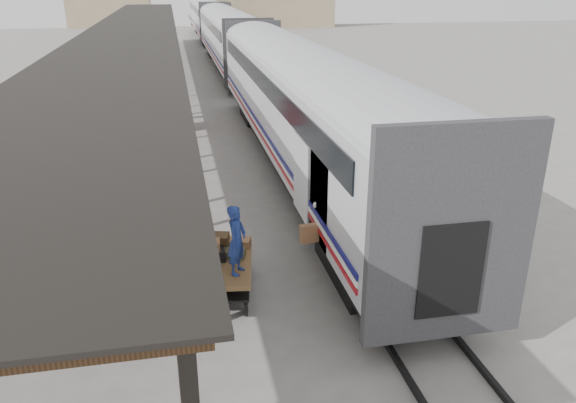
% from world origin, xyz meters
% --- Properties ---
extents(ground, '(160.00, 160.00, 0.00)m').
position_xyz_m(ground, '(0.00, 0.00, 0.00)').
color(ground, slate).
rests_on(ground, ground).
extents(train, '(3.45, 76.01, 4.01)m').
position_xyz_m(train, '(3.19, 33.79, 2.69)').
color(train, silver).
rests_on(train, ground).
extents(canopy, '(4.90, 64.30, 4.15)m').
position_xyz_m(canopy, '(-3.40, 24.00, 4.00)').
color(canopy, '#422B19').
rests_on(canopy, ground).
extents(rails, '(1.54, 150.00, 0.12)m').
position_xyz_m(rails, '(3.20, 34.00, 0.06)').
color(rails, black).
rests_on(rails, ground).
extents(building_left, '(12.00, 8.00, 6.00)m').
position_xyz_m(building_left, '(-10.00, 82.00, 3.00)').
color(building_left, tan).
rests_on(building_left, ground).
extents(baggage_cart, '(1.58, 2.55, 0.86)m').
position_xyz_m(baggage_cart, '(-0.47, -0.53, 0.65)').
color(baggage_cart, brown).
rests_on(baggage_cart, ground).
extents(suitcase_stack, '(1.34, 1.06, 0.45)m').
position_xyz_m(suitcase_stack, '(-0.56, -0.20, 1.03)').
color(suitcase_stack, '#3A3A3D').
rests_on(suitcase_stack, baggage_cart).
extents(luggage_tug, '(1.04, 1.49, 1.22)m').
position_xyz_m(luggage_tug, '(-1.11, 15.20, 0.56)').
color(luggage_tug, maroon).
rests_on(luggage_tug, ground).
extents(porter, '(0.59, 0.67, 1.55)m').
position_xyz_m(porter, '(-0.22, -1.18, 1.64)').
color(porter, navy).
rests_on(porter, baggage_cart).
extents(pedestrian, '(1.08, 0.52, 1.78)m').
position_xyz_m(pedestrian, '(-1.96, 16.76, 0.89)').
color(pedestrian, black).
rests_on(pedestrian, ground).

